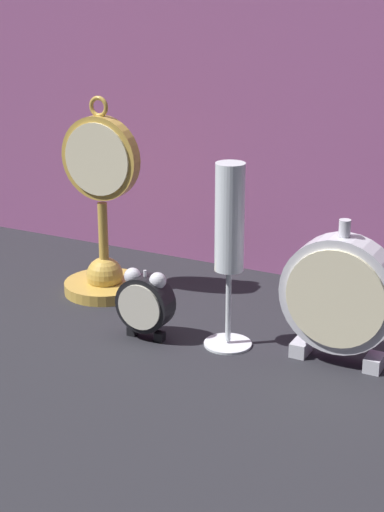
# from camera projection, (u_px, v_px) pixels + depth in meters

# --- Properties ---
(ground_plane) EXTENTS (4.00, 4.00, 0.00)m
(ground_plane) POSITION_uv_depth(u_px,v_px,m) (163.00, 350.00, 1.08)
(ground_plane) COLOR #232328
(fabric_backdrop_drape) EXTENTS (1.28, 0.01, 0.67)m
(fabric_backdrop_drape) POSITION_uv_depth(u_px,v_px,m) (269.00, 54.00, 1.24)
(fabric_backdrop_drape) COLOR #8E4C7F
(fabric_backdrop_drape) RESTS_ON ground_plane
(pocket_watch_on_stand) EXTENTS (0.12, 0.12, 0.29)m
(pocket_watch_on_stand) POSITION_uv_depth(u_px,v_px,m) (103.00, 229.00, 1.23)
(pocket_watch_on_stand) COLOR gold
(pocket_watch_on_stand) RESTS_ON ground_plane
(alarm_clock_twin_bell) EXTENTS (0.07, 0.03, 0.09)m
(alarm_clock_twin_bell) POSITION_uv_depth(u_px,v_px,m) (145.00, 301.00, 1.09)
(alarm_clock_twin_bell) COLOR black
(alarm_clock_twin_bell) RESTS_ON ground_plane
(mantel_clock_silver) EXTENTS (0.14, 0.04, 0.18)m
(mantel_clock_silver) POSITION_uv_depth(u_px,v_px,m) (340.00, 295.00, 1.01)
(mantel_clock_silver) COLOR silver
(mantel_clock_silver) RESTS_ON ground_plane
(champagne_flute) EXTENTS (0.06, 0.06, 0.24)m
(champagne_flute) POSITION_uv_depth(u_px,v_px,m) (229.00, 234.00, 1.04)
(champagne_flute) COLOR silver
(champagne_flute) RESTS_ON ground_plane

